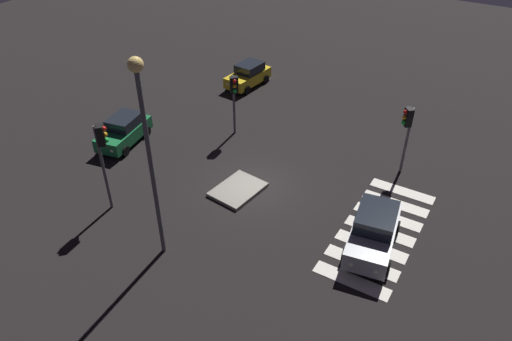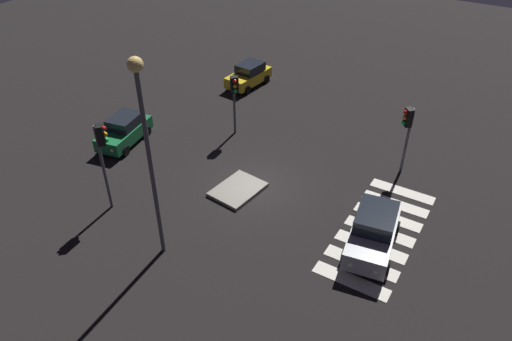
{
  "view_description": "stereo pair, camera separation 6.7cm",
  "coord_description": "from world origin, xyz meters",
  "px_view_note": "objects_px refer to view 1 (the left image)",
  "views": [
    {
      "loc": [
        -16.8,
        -10.05,
        14.86
      ],
      "look_at": [
        0.0,
        0.0,
        1.0
      ],
      "focal_mm": 33.53,
      "sensor_mm": 36.0,
      "label": 1
    },
    {
      "loc": [
        -16.77,
        -10.11,
        14.86
      ],
      "look_at": [
        0.0,
        0.0,
        1.0
      ],
      "focal_mm": 33.53,
      "sensor_mm": 36.0,
      "label": 2
    }
  ],
  "objects_px": {
    "street_lamp": "(146,133)",
    "traffic_light_west": "(102,147)",
    "traffic_light_north": "(234,91)",
    "traffic_light_east": "(407,125)",
    "car_silver": "(374,231)",
    "car_green": "(124,131)",
    "car_yellow": "(248,75)",
    "traffic_island": "(238,190)"
  },
  "relations": [
    {
      "from": "car_silver",
      "to": "car_yellow",
      "type": "height_order",
      "value": "car_silver"
    },
    {
      "from": "street_lamp",
      "to": "car_green",
      "type": "bearing_deg",
      "value": 53.13
    },
    {
      "from": "car_silver",
      "to": "traffic_light_west",
      "type": "bearing_deg",
      "value": -80.98
    },
    {
      "from": "car_silver",
      "to": "car_green",
      "type": "distance_m",
      "value": 15.35
    },
    {
      "from": "street_lamp",
      "to": "traffic_light_west",
      "type": "bearing_deg",
      "value": 74.58
    },
    {
      "from": "car_silver",
      "to": "traffic_light_west",
      "type": "distance_m",
      "value": 12.49
    },
    {
      "from": "car_yellow",
      "to": "car_green",
      "type": "relative_size",
      "value": 0.97
    },
    {
      "from": "car_green",
      "to": "street_lamp",
      "type": "distance_m",
      "value": 10.87
    },
    {
      "from": "traffic_light_west",
      "to": "traffic_light_east",
      "type": "xyz_separation_m",
      "value": [
        9.97,
        -10.9,
        -0.55
      ]
    },
    {
      "from": "car_yellow",
      "to": "traffic_light_west",
      "type": "relative_size",
      "value": 0.84
    },
    {
      "from": "traffic_light_east",
      "to": "car_yellow",
      "type": "bearing_deg",
      "value": -62.78
    },
    {
      "from": "traffic_island",
      "to": "car_green",
      "type": "distance_m",
      "value": 8.22
    },
    {
      "from": "traffic_island",
      "to": "traffic_light_north",
      "type": "height_order",
      "value": "traffic_light_north"
    },
    {
      "from": "traffic_island",
      "to": "car_yellow",
      "type": "relative_size",
      "value": 0.75
    },
    {
      "from": "car_green",
      "to": "traffic_light_north",
      "type": "distance_m",
      "value": 6.77
    },
    {
      "from": "traffic_island",
      "to": "street_lamp",
      "type": "height_order",
      "value": "street_lamp"
    },
    {
      "from": "traffic_light_north",
      "to": "street_lamp",
      "type": "bearing_deg",
      "value": -29.03
    },
    {
      "from": "traffic_island",
      "to": "car_silver",
      "type": "height_order",
      "value": "car_silver"
    },
    {
      "from": "traffic_light_north",
      "to": "car_yellow",
      "type": "bearing_deg",
      "value": 160.76
    },
    {
      "from": "traffic_island",
      "to": "traffic_light_north",
      "type": "bearing_deg",
      "value": 34.27
    },
    {
      "from": "car_green",
      "to": "street_lamp",
      "type": "xyz_separation_m",
      "value": [
        -5.76,
        -7.68,
        5.11
      ]
    },
    {
      "from": "car_silver",
      "to": "car_yellow",
      "type": "relative_size",
      "value": 1.16
    },
    {
      "from": "traffic_light_west",
      "to": "car_yellow",
      "type": "bearing_deg",
      "value": 52.02
    },
    {
      "from": "car_green",
      "to": "car_yellow",
      "type": "bearing_deg",
      "value": 158.36
    },
    {
      "from": "traffic_light_east",
      "to": "street_lamp",
      "type": "bearing_deg",
      "value": 17.07
    },
    {
      "from": "car_silver",
      "to": "street_lamp",
      "type": "bearing_deg",
      "value": -66.43
    },
    {
      "from": "traffic_light_west",
      "to": "street_lamp",
      "type": "bearing_deg",
      "value": -59.52
    },
    {
      "from": "traffic_light_east",
      "to": "traffic_light_north",
      "type": "bearing_deg",
      "value": -33.82
    },
    {
      "from": "car_yellow",
      "to": "traffic_light_west",
      "type": "xyz_separation_m",
      "value": [
        -14.99,
        -1.61,
        2.64
      ]
    },
    {
      "from": "traffic_island",
      "to": "traffic_light_west",
      "type": "bearing_deg",
      "value": 132.47
    },
    {
      "from": "traffic_light_north",
      "to": "traffic_light_east",
      "type": "bearing_deg",
      "value": 52.84
    },
    {
      "from": "car_silver",
      "to": "traffic_light_east",
      "type": "bearing_deg",
      "value": 177.77
    },
    {
      "from": "car_green",
      "to": "traffic_light_north",
      "type": "xyz_separation_m",
      "value": [
        4.11,
        -4.98,
        2.02
      ]
    },
    {
      "from": "car_yellow",
      "to": "street_lamp",
      "type": "relative_size",
      "value": 0.43
    },
    {
      "from": "car_silver",
      "to": "traffic_light_west",
      "type": "relative_size",
      "value": 0.97
    },
    {
      "from": "traffic_light_west",
      "to": "traffic_island",
      "type": "bearing_deg",
      "value": -1.63
    },
    {
      "from": "traffic_light_west",
      "to": "street_lamp",
      "type": "relative_size",
      "value": 0.51
    },
    {
      "from": "street_lamp",
      "to": "car_yellow",
      "type": "bearing_deg",
      "value": 19.18
    },
    {
      "from": "traffic_island",
      "to": "car_silver",
      "type": "xyz_separation_m",
      "value": [
        -0.31,
        -7.16,
        0.81
      ]
    },
    {
      "from": "traffic_island",
      "to": "car_green",
      "type": "relative_size",
      "value": 0.72
    },
    {
      "from": "car_yellow",
      "to": "car_green",
      "type": "xyz_separation_m",
      "value": [
        -10.33,
        2.08,
        0.01
      ]
    },
    {
      "from": "car_silver",
      "to": "traffic_light_north",
      "type": "xyz_separation_m",
      "value": [
        4.99,
        10.34,
        1.92
      ]
    }
  ]
}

